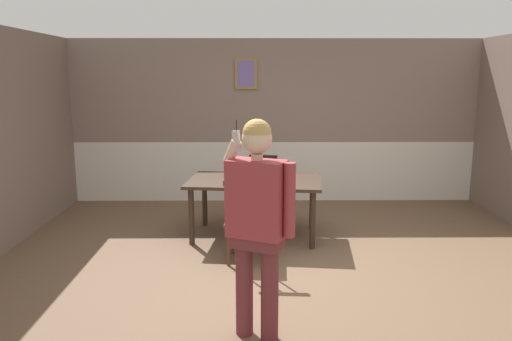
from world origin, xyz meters
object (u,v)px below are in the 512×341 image
(chair_by_doorway, at_px, (246,220))
(person_figure, at_px, (258,214))
(dining_table, at_px, (255,186))
(chair_near_window, at_px, (261,188))

(chair_by_doorway, height_order, person_figure, person_figure)
(dining_table, xyz_separation_m, chair_near_window, (0.10, 0.88, -0.22))
(dining_table, relative_size, person_figure, 1.02)
(dining_table, distance_m, chair_near_window, 0.91)
(chair_near_window, distance_m, person_figure, 3.46)
(chair_near_window, relative_size, chair_by_doorway, 0.94)
(dining_table, relative_size, chair_near_window, 1.96)
(chair_near_window, bearing_deg, person_figure, 100.26)
(chair_near_window, height_order, person_figure, person_figure)
(chair_near_window, relative_size, person_figure, 0.52)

